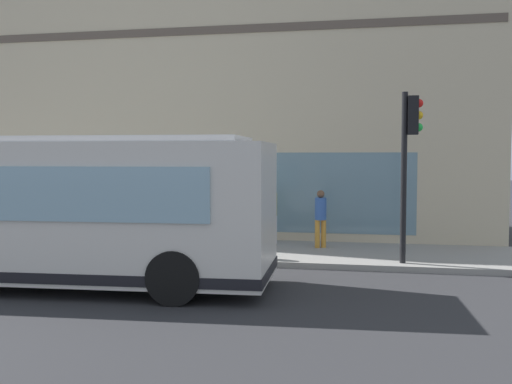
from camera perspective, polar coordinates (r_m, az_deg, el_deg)
ground at (r=12.47m, az=-11.09°, el=-9.03°), size 120.00×120.00×0.00m
sidewalk_curb at (r=16.57m, az=-5.19°, el=-5.61°), size 3.69×40.00×0.15m
building_corner at (r=21.62m, az=-1.29°, el=12.04°), size 6.70×16.82×11.85m
city_bus_nearside at (r=13.04m, az=-21.13°, el=-1.74°), size 3.10×10.17×3.07m
traffic_light_near_corner at (r=14.34m, az=14.63°, el=4.48°), size 0.32×0.49×4.04m
fire_hydrant at (r=16.67m, az=-12.27°, el=-4.11°), size 0.35×0.35×0.74m
pedestrian_near_building_entrance at (r=15.07m, az=-3.80°, el=-2.38°), size 0.32×0.32×1.74m
pedestrian_near_hydrant at (r=16.45m, az=6.26°, el=-2.21°), size 0.32×0.32×1.60m
pedestrian_walking_along_curb at (r=17.02m, az=1.51°, el=-1.76°), size 0.32×0.32×1.71m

